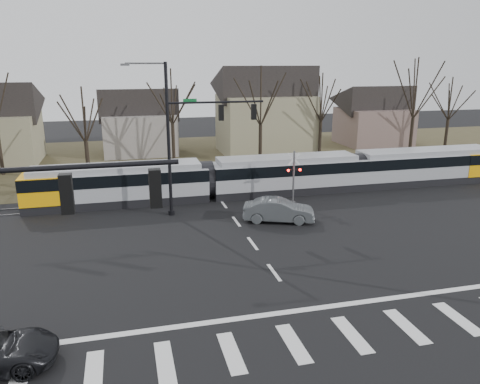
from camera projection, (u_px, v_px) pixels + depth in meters
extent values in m
plane|color=black|center=(288.00, 291.00, 21.57)|extent=(140.00, 140.00, 0.00)
cube|color=#38331E|center=(189.00, 158.00, 51.45)|extent=(140.00, 28.00, 0.01)
cube|color=silver|center=(94.00, 373.00, 15.86)|extent=(0.60, 2.60, 0.01)
cube|color=silver|center=(165.00, 363.00, 16.43)|extent=(0.60, 2.60, 0.01)
cube|color=silver|center=(231.00, 353.00, 16.99)|extent=(0.60, 2.60, 0.01)
cube|color=silver|center=(294.00, 343.00, 17.55)|extent=(0.60, 2.60, 0.01)
cube|color=silver|center=(352.00, 334.00, 18.12)|extent=(0.60, 2.60, 0.01)
cube|color=silver|center=(407.00, 326.00, 18.68)|extent=(0.60, 2.60, 0.01)
cube|color=silver|center=(458.00, 318.00, 19.25)|extent=(0.60, 2.60, 0.01)
cube|color=silver|center=(302.00, 310.00, 19.89)|extent=(28.00, 0.35, 0.01)
cube|color=silver|center=(274.00, 272.00, 23.44)|extent=(0.18, 2.00, 0.01)
cube|color=silver|center=(253.00, 243.00, 27.17)|extent=(0.18, 2.00, 0.01)
cube|color=silver|center=(236.00, 221.00, 30.91)|extent=(0.18, 2.00, 0.01)
cube|color=silver|center=(224.00, 204.00, 34.64)|extent=(0.18, 2.00, 0.01)
cube|color=silver|center=(213.00, 190.00, 38.38)|extent=(0.18, 2.00, 0.01)
cube|color=silver|center=(205.00, 179.00, 42.12)|extent=(0.18, 2.00, 0.01)
cube|color=silver|center=(198.00, 169.00, 45.85)|extent=(0.18, 2.00, 0.01)
cube|color=silver|center=(192.00, 161.00, 49.59)|extent=(0.18, 2.00, 0.01)
cube|color=#59595E|center=(220.00, 200.00, 35.67)|extent=(90.00, 0.12, 0.06)
cube|color=#59595E|center=(217.00, 195.00, 36.97)|extent=(90.00, 0.12, 0.06)
cube|color=gray|center=(118.00, 185.00, 34.35)|extent=(13.15, 2.83, 2.95)
cube|color=black|center=(117.00, 177.00, 34.19)|extent=(13.17, 2.87, 0.86)
cube|color=#FFAC07|center=(46.00, 188.00, 33.16)|extent=(3.24, 2.89, 1.97)
cube|color=gray|center=(287.00, 174.00, 37.44)|extent=(12.14, 2.83, 2.95)
cube|color=black|center=(287.00, 167.00, 37.28)|extent=(12.16, 2.87, 0.86)
cube|color=gray|center=(425.00, 166.00, 40.42)|extent=(13.15, 2.83, 2.95)
cube|color=black|center=(426.00, 159.00, 40.26)|extent=(13.17, 2.87, 0.86)
cube|color=#FFAC07|center=(474.00, 162.00, 41.56)|extent=(3.24, 2.89, 1.97)
imported|color=#4E5255|center=(279.00, 210.00, 30.76)|extent=(4.57, 5.67, 1.53)
cylinder|color=black|center=(50.00, 168.00, 11.86)|extent=(6.50, 0.14, 0.14)
cube|color=black|center=(67.00, 194.00, 12.13)|extent=(0.32, 0.32, 1.05)
sphere|color=#FF0C07|center=(65.00, 181.00, 12.04)|extent=(0.22, 0.22, 0.22)
cube|color=black|center=(155.00, 188.00, 12.66)|extent=(0.32, 0.32, 1.05)
sphere|color=#FF0C07|center=(155.00, 176.00, 12.57)|extent=(0.22, 0.22, 0.22)
cylinder|color=black|center=(169.00, 141.00, 30.93)|extent=(0.22, 0.22, 10.20)
cylinder|color=black|center=(172.00, 213.00, 32.26)|extent=(0.44, 0.44, 0.30)
cylinder|color=black|center=(216.00, 102.00, 31.02)|extent=(6.50, 0.14, 0.14)
cube|color=#0C5926|center=(190.00, 100.00, 30.57)|extent=(0.90, 0.03, 0.22)
cube|color=black|center=(221.00, 113.00, 31.29)|extent=(0.32, 0.32, 1.05)
sphere|color=#FF0C07|center=(221.00, 108.00, 31.20)|extent=(0.22, 0.22, 0.22)
cube|color=black|center=(254.00, 112.00, 31.82)|extent=(0.32, 0.32, 1.05)
sphere|color=#FF0C07|center=(254.00, 107.00, 31.73)|extent=(0.22, 0.22, 0.22)
cube|color=#59595B|center=(125.00, 65.00, 29.02)|extent=(0.55, 0.22, 0.14)
cylinder|color=#59595B|center=(294.00, 178.00, 34.16)|extent=(0.14, 0.14, 4.00)
cylinder|color=#59595B|center=(293.00, 203.00, 34.68)|extent=(0.36, 0.36, 0.20)
cube|color=silver|center=(294.00, 159.00, 33.79)|extent=(0.95, 0.04, 0.95)
cube|color=silver|center=(294.00, 159.00, 33.79)|extent=(0.95, 0.04, 0.95)
cube|color=black|center=(294.00, 170.00, 34.00)|extent=(1.00, 0.10, 0.12)
sphere|color=#FF0C07|center=(288.00, 170.00, 33.82)|extent=(0.18, 0.18, 0.18)
sphere|color=#FF0C07|center=(300.00, 170.00, 34.03)|extent=(0.18, 0.18, 0.18)
cube|color=gray|center=(140.00, 134.00, 53.41)|extent=(8.00, 7.00, 4.50)
cube|color=gray|center=(265.00, 124.00, 53.63)|extent=(10.00, 8.00, 6.50)
cube|color=brown|center=(373.00, 126.00, 59.30)|extent=(8.00, 7.00, 4.50)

